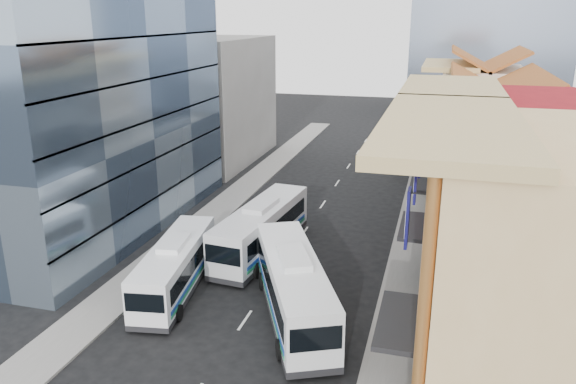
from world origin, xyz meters
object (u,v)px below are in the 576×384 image
(bus_right, at_px, (294,286))
(bus_left_far, at_px, (261,228))
(office_tower, at_px, (74,35))
(shophouse_tan, at_px, (532,276))
(bus_left_near, at_px, (175,266))

(bus_right, bearing_deg, bus_left_far, 94.54)
(office_tower, xyz_separation_m, bus_left_far, (15.00, -1.76, -13.08))
(shophouse_tan, xyz_separation_m, office_tower, (-31.00, 14.00, 9.00))
(bus_right, bearing_deg, office_tower, 128.48)
(bus_left_far, bearing_deg, shophouse_tan, -31.69)
(shophouse_tan, bearing_deg, bus_right, 160.22)
(shophouse_tan, distance_m, bus_right, 12.83)
(shophouse_tan, height_order, bus_left_far, shophouse_tan)
(office_tower, bearing_deg, bus_left_near, -36.83)
(bus_left_near, bearing_deg, bus_right, -16.92)
(office_tower, xyz_separation_m, bus_left_near, (11.70, -8.76, -13.30))
(bus_left_far, distance_m, bus_right, 9.31)
(shophouse_tan, bearing_deg, bus_left_near, 164.82)
(bus_left_near, bearing_deg, bus_left_far, 55.97)
(bus_left_near, height_order, bus_right, bus_right)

